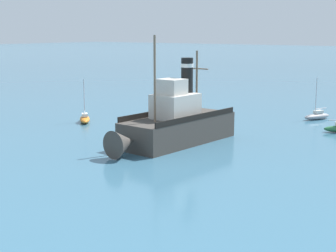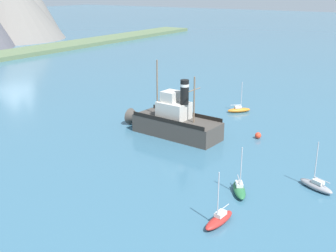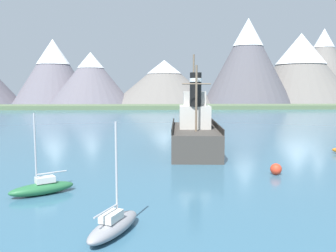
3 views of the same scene
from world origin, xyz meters
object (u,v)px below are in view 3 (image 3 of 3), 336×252
(sailboat_grey, at_px, (114,225))
(sailboat_green, at_px, (42,187))
(old_tugboat, at_px, (194,133))
(mooring_buoy, at_px, (276,169))

(sailboat_grey, distance_m, sailboat_green, 7.79)
(old_tugboat, height_order, sailboat_grey, old_tugboat)
(old_tugboat, xyz_separation_m, sailboat_green, (-10.78, -14.48, -1.40))
(sailboat_grey, bearing_deg, sailboat_green, 129.15)
(sailboat_grey, relative_size, mooring_buoy, 5.87)
(mooring_buoy, bearing_deg, sailboat_green, -164.74)
(old_tugboat, distance_m, sailboat_grey, 21.39)
(old_tugboat, distance_m, sailboat_green, 18.11)
(old_tugboat, bearing_deg, mooring_buoy, -64.52)
(sailboat_grey, distance_m, mooring_buoy, 14.88)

